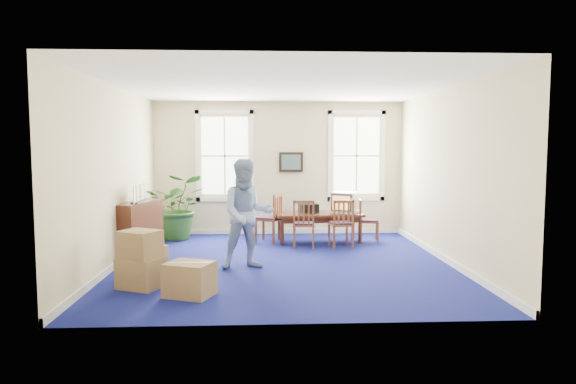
{
  "coord_description": "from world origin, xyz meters",
  "views": [
    {
      "loc": [
        -0.37,
        -9.21,
        2.11
      ],
      "look_at": [
        0.1,
        0.6,
        1.25
      ],
      "focal_mm": 32.0,
      "sensor_mm": 36.0,
      "label": 1
    }
  ],
  "objects_px": {
    "conference_table": "(319,227)",
    "cardboard_boxes": "(157,256)",
    "chair_near_left": "(304,224)",
    "man": "(247,214)",
    "crt_tv": "(344,202)",
    "potted_plant": "(178,207)",
    "credenza": "(139,230)"
  },
  "relations": [
    {
      "from": "man",
      "to": "credenza",
      "type": "xyz_separation_m",
      "value": [
        -2.09,
        0.99,
        -0.43
      ]
    },
    {
      "from": "conference_table",
      "to": "crt_tv",
      "type": "height_order",
      "value": "crt_tv"
    },
    {
      "from": "crt_tv",
      "to": "man",
      "type": "height_order",
      "value": "man"
    },
    {
      "from": "man",
      "to": "cardboard_boxes",
      "type": "distance_m",
      "value": 1.77
    },
    {
      "from": "man",
      "to": "potted_plant",
      "type": "bearing_deg",
      "value": 108.77
    },
    {
      "from": "crt_tv",
      "to": "chair_near_left",
      "type": "bearing_deg",
      "value": -121.38
    },
    {
      "from": "conference_table",
      "to": "credenza",
      "type": "bearing_deg",
      "value": -161.1
    },
    {
      "from": "cardboard_boxes",
      "to": "chair_near_left",
      "type": "bearing_deg",
      "value": 49.25
    },
    {
      "from": "man",
      "to": "conference_table",
      "type": "bearing_deg",
      "value": 47.54
    },
    {
      "from": "crt_tv",
      "to": "cardboard_boxes",
      "type": "relative_size",
      "value": 0.34
    },
    {
      "from": "cardboard_boxes",
      "to": "credenza",
      "type": "bearing_deg",
      "value": 110.27
    },
    {
      "from": "conference_table",
      "to": "cardboard_boxes",
      "type": "relative_size",
      "value": 1.19
    },
    {
      "from": "crt_tv",
      "to": "man",
      "type": "bearing_deg",
      "value": -107.13
    },
    {
      "from": "crt_tv",
      "to": "cardboard_boxes",
      "type": "distance_m",
      "value": 4.95
    },
    {
      "from": "crt_tv",
      "to": "chair_near_left",
      "type": "xyz_separation_m",
      "value": [
        -0.95,
        -0.69,
        -0.37
      ]
    },
    {
      "from": "man",
      "to": "chair_near_left",
      "type": "bearing_deg",
      "value": 47.29
    },
    {
      "from": "credenza",
      "to": "cardboard_boxes",
      "type": "bearing_deg",
      "value": -56.56
    },
    {
      "from": "chair_near_left",
      "to": "man",
      "type": "height_order",
      "value": "man"
    },
    {
      "from": "conference_table",
      "to": "cardboard_boxes",
      "type": "height_order",
      "value": "cardboard_boxes"
    },
    {
      "from": "chair_near_left",
      "to": "man",
      "type": "distance_m",
      "value": 2.18
    },
    {
      "from": "conference_table",
      "to": "cardboard_boxes",
      "type": "distance_m",
      "value": 4.53
    },
    {
      "from": "conference_table",
      "to": "credenza",
      "type": "distance_m",
      "value": 3.91
    },
    {
      "from": "credenza",
      "to": "potted_plant",
      "type": "distance_m",
      "value": 2.01
    },
    {
      "from": "conference_table",
      "to": "cardboard_boxes",
      "type": "bearing_deg",
      "value": -132.36
    },
    {
      "from": "conference_table",
      "to": "man",
      "type": "relative_size",
      "value": 1.0
    },
    {
      "from": "chair_near_left",
      "to": "credenza",
      "type": "distance_m",
      "value": 3.32
    },
    {
      "from": "chair_near_left",
      "to": "potted_plant",
      "type": "distance_m",
      "value": 3.03
    },
    {
      "from": "chair_near_left",
      "to": "cardboard_boxes",
      "type": "distance_m",
      "value": 3.78
    },
    {
      "from": "conference_table",
      "to": "potted_plant",
      "type": "height_order",
      "value": "potted_plant"
    },
    {
      "from": "man",
      "to": "credenza",
      "type": "distance_m",
      "value": 2.36
    },
    {
      "from": "chair_near_left",
      "to": "potted_plant",
      "type": "xyz_separation_m",
      "value": [
        -2.8,
        1.13,
        0.24
      ]
    },
    {
      "from": "credenza",
      "to": "conference_table",
      "type": "bearing_deg",
      "value": 35.31
    }
  ]
}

